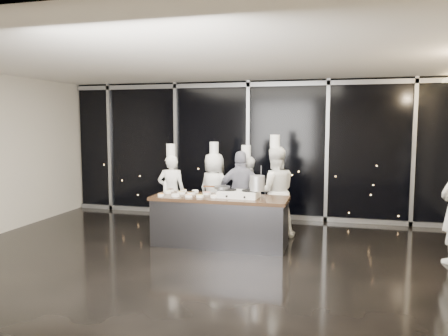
% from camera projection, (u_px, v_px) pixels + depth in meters
% --- Properties ---
extents(ground, '(9.00, 9.00, 0.00)m').
position_uv_depth(ground, '(205.00, 260.00, 7.11)').
color(ground, black).
rests_on(ground, ground).
extents(room_shell, '(9.02, 7.02, 3.21)m').
position_uv_depth(room_shell, '(215.00, 122.00, 6.83)').
color(room_shell, '#BEB5A2').
rests_on(room_shell, ground).
extents(window_wall, '(8.90, 0.11, 3.20)m').
position_uv_depth(window_wall, '(248.00, 150.00, 10.24)').
color(window_wall, black).
rests_on(window_wall, ground).
extents(demo_counter, '(2.46, 0.86, 0.90)m').
position_uv_depth(demo_counter, '(220.00, 221.00, 7.93)').
color(demo_counter, '#36353A').
rests_on(demo_counter, ground).
extents(stove, '(0.72, 0.48, 0.14)m').
position_uv_depth(stove, '(239.00, 194.00, 7.79)').
color(stove, silver).
rests_on(stove, demo_counter).
extents(frying_pan, '(0.51, 0.30, 0.05)m').
position_uv_depth(frying_pan, '(222.00, 187.00, 7.89)').
color(frying_pan, slate).
rests_on(frying_pan, stove).
extents(stock_pot, '(0.28, 0.28, 0.26)m').
position_uv_depth(stock_pot, '(257.00, 183.00, 7.66)').
color(stock_pot, '#B7B7BA').
rests_on(stock_pot, stove).
extents(prep_bowls, '(1.38, 0.68, 0.05)m').
position_uv_depth(prep_bowls, '(193.00, 194.00, 8.05)').
color(prep_bowls, white).
rests_on(prep_bowls, demo_counter).
extents(squeeze_bottle, '(0.07, 0.07, 0.25)m').
position_uv_depth(squeeze_bottle, '(165.00, 186.00, 8.35)').
color(squeeze_bottle, white).
rests_on(squeeze_bottle, demo_counter).
extents(chef_far_left, '(0.66, 0.53, 1.79)m').
position_uv_depth(chef_far_left, '(171.00, 191.00, 9.19)').
color(chef_far_left, white).
rests_on(chef_far_left, ground).
extents(chef_left, '(0.92, 0.77, 1.82)m').
position_uv_depth(chef_left, '(214.00, 189.00, 9.33)').
color(chef_left, white).
rests_on(chef_left, ground).
extents(chef_center, '(0.93, 0.84, 1.78)m').
position_uv_depth(chef_center, '(246.00, 194.00, 8.88)').
color(chef_center, white).
rests_on(chef_center, ground).
extents(guest, '(1.04, 0.59, 1.68)m').
position_uv_depth(guest, '(241.00, 193.00, 8.65)').
color(guest, '#131636').
rests_on(guest, ground).
extents(chef_right, '(1.03, 0.92, 2.00)m').
position_uv_depth(chef_right, '(274.00, 191.00, 8.52)').
color(chef_right, white).
rests_on(chef_right, ground).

